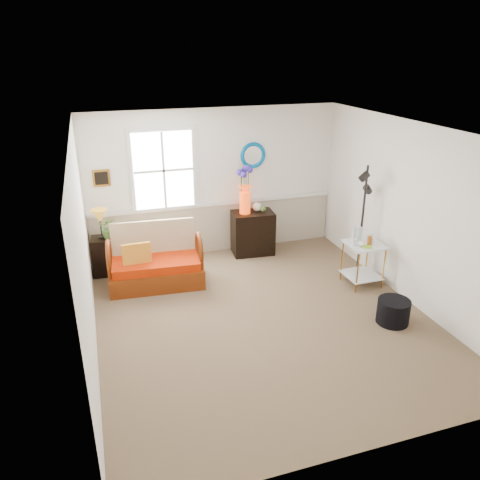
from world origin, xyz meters
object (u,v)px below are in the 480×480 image
object	(u,v)px
cabinet	(253,233)
ottoman	(393,311)
loveseat	(155,256)
lamp_stand	(104,256)
side_table	(363,264)
floor_lamp	(362,222)

from	to	relation	value
cabinet	ottoman	distance (m)	3.03
loveseat	lamp_stand	size ratio (longest dim) A/B	2.26
cabinet	side_table	world-z (taller)	cabinet
side_table	floor_lamp	xyz separation A→B (m)	(0.14, 0.36, 0.58)
side_table	ottoman	bearing A→B (deg)	-99.54
lamp_stand	floor_lamp	size ratio (longest dim) A/B	0.35
loveseat	cabinet	size ratio (longest dim) A/B	1.84
floor_lamp	ottoman	distance (m)	1.70
lamp_stand	cabinet	bearing A→B (deg)	1.23
lamp_stand	ottoman	size ratio (longest dim) A/B	1.45
cabinet	loveseat	bearing A→B (deg)	-155.18
lamp_stand	cabinet	size ratio (longest dim) A/B	0.81
lamp_stand	floor_lamp	world-z (taller)	floor_lamp
ottoman	floor_lamp	bearing A→B (deg)	77.33
cabinet	lamp_stand	bearing A→B (deg)	-173.82
floor_lamp	loveseat	bearing A→B (deg)	162.19
lamp_stand	loveseat	bearing A→B (deg)	-38.58
loveseat	lamp_stand	bearing A→B (deg)	146.11
loveseat	side_table	size ratio (longest dim) A/B	2.08
loveseat	cabinet	world-z (taller)	loveseat
lamp_stand	side_table	world-z (taller)	side_table
cabinet	ottoman	world-z (taller)	cabinet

